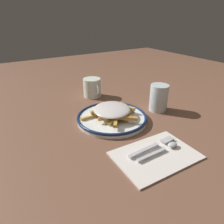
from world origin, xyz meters
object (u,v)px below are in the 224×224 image
object	(u,v)px
coffee_mug	(92,88)
water_glass	(159,98)
fries_heap	(111,110)
plate	(112,118)
spoon	(165,148)
napkin	(156,155)
fork	(152,146)

from	to	relation	value
coffee_mug	water_glass	bearing A→B (deg)	29.80
fries_heap	water_glass	xyz separation A→B (m)	(0.03, 0.22, 0.01)
fries_heap	water_glass	world-z (taller)	water_glass
plate	spoon	size ratio (longest dim) A/B	1.77
napkin	coffee_mug	size ratio (longest dim) A/B	2.10
fries_heap	fork	xyz separation A→B (m)	(0.23, 0.01, -0.03)
plate	spoon	distance (m)	0.25
plate	fork	bearing A→B (deg)	1.25
fork	napkin	bearing A→B (deg)	-23.20
fries_heap	water_glass	distance (m)	0.22
water_glass	plate	bearing A→B (deg)	-96.33
fork	spoon	size ratio (longest dim) A/B	1.16
plate	fries_heap	xyz separation A→B (m)	(-0.00, -0.00, 0.03)
napkin	coffee_mug	distance (m)	0.52
water_glass	fork	bearing A→B (deg)	-46.45
fries_heap	coffee_mug	distance (m)	0.26
spoon	coffee_mug	xyz separation A→B (m)	(-0.51, 0.02, 0.03)
water_glass	coffee_mug	distance (m)	0.33
napkin	coffee_mug	xyz separation A→B (m)	(-0.51, 0.06, 0.04)
napkin	fries_heap	bearing A→B (deg)	178.54
napkin	spoon	xyz separation A→B (m)	(-0.00, 0.03, 0.01)
fries_heap	spoon	distance (m)	0.26
water_glass	napkin	bearing A→B (deg)	-44.24
plate	fork	distance (m)	0.22
plate	fork	world-z (taller)	plate
fries_heap	fork	bearing A→B (deg)	1.45
plate	water_glass	size ratio (longest dim) A/B	2.41
fries_heap	fork	size ratio (longest dim) A/B	1.19
fries_heap	fork	world-z (taller)	fries_heap
spoon	coffee_mug	world-z (taller)	coffee_mug
napkin	water_glass	size ratio (longest dim) A/B	2.13
coffee_mug	napkin	bearing A→B (deg)	-6.41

